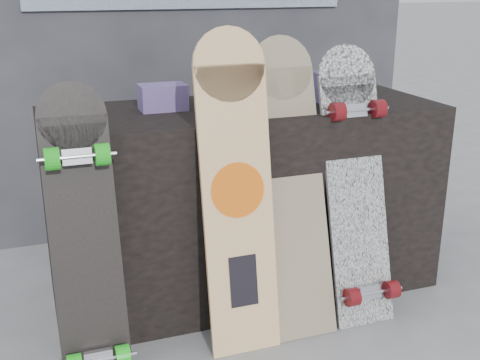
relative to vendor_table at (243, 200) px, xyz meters
name	(u,v)px	position (x,y,z in m)	size (l,w,h in m)	color
ground	(290,345)	(0.00, -0.50, -0.40)	(60.00, 60.00, 0.00)	slate
vendor_table	(243,200)	(0.00, 0.00, 0.00)	(1.60, 0.60, 0.80)	black
booth	(187,17)	(0.00, 0.85, 0.70)	(2.40, 0.22, 2.20)	#2F2F33
merch_box_purple	(163,97)	(-0.32, 0.05, 0.45)	(0.18, 0.12, 0.10)	#413F82
merch_box_small	(330,87)	(0.38, 0.00, 0.46)	(0.14, 0.14, 0.12)	#413F82
merch_box_flat	(283,91)	(0.23, 0.13, 0.43)	(0.22, 0.10, 0.06)	#D1B78C
longboard_geisha	(237,185)	(-0.16, -0.37, 0.20)	(0.26, 0.23, 1.14)	beige
longboard_celtic	(292,177)	(0.09, -0.29, 0.18)	(0.24, 0.35, 1.10)	beige
longboard_cascadia	(356,182)	(0.34, -0.33, 0.15)	(0.24, 0.36, 1.06)	white
skateboard_dark	(85,236)	(-0.69, -0.42, 0.11)	(0.22, 0.31, 0.99)	black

